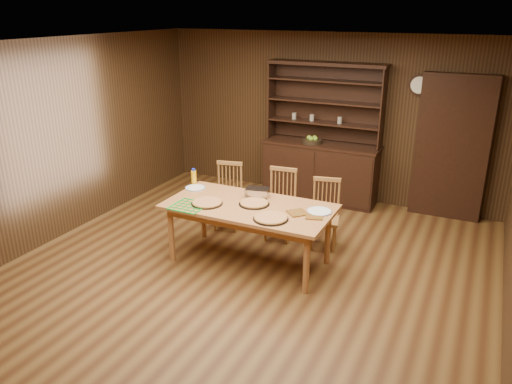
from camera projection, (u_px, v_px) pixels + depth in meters
The scene contains 20 objects.
floor at pixel (243, 276), 5.83m from camera, with size 6.00×6.00×0.00m, color brown.
room_shell at pixel (242, 145), 5.28m from camera, with size 6.00×6.00×6.00m.
china_hutch at pixel (321, 164), 7.95m from camera, with size 1.84×0.52×2.17m.
doorway at pixel (452, 148), 7.15m from camera, with size 1.00×0.18×2.10m, color black.
wall_clock at pixel (419, 85), 7.12m from camera, with size 0.30×0.05×0.30m.
dining_table at pixel (249, 211), 5.91m from camera, with size 1.98×0.99×0.75m.
chair_left at pixel (228, 194), 6.98m from camera, with size 0.45×0.44×0.94m.
chair_center at pixel (281, 201), 6.67m from camera, with size 0.43×0.41×0.96m.
chair_right at pixel (325, 211), 6.43m from camera, with size 0.44×0.42×0.91m.
pizza_left at pixel (207, 203), 5.92m from camera, with size 0.37×0.37×0.04m.
pizza_right at pixel (271, 218), 5.49m from camera, with size 0.39×0.39×0.04m.
pizza_center at pixel (254, 203), 5.90m from camera, with size 0.37×0.37×0.04m.
cooling_rack at pixel (189, 206), 5.85m from camera, with size 0.37×0.37×0.02m, color green, non-canonical shape.
plate_left at pixel (195, 188), 6.43m from camera, with size 0.26×0.26×0.02m.
plate_right at pixel (319, 211), 5.69m from camera, with size 0.29×0.29×0.02m.
foil_dish at pixel (257, 193), 6.13m from camera, with size 0.28×0.20×0.11m, color white.
juice_bottle at pixel (194, 177), 6.55m from camera, with size 0.07×0.07×0.22m.
pot_holder_a at pixel (314, 216), 5.56m from camera, with size 0.19×0.19×0.01m, color #AD1B13.
pot_holder_b at pixel (297, 213), 5.65m from camera, with size 0.20×0.20×0.02m, color #AD1B13.
fruit_bowl at pixel (312, 140), 7.81m from camera, with size 0.31×0.31×0.12m.
Camera 1 is at (2.34, -4.56, 2.95)m, focal length 35.00 mm.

